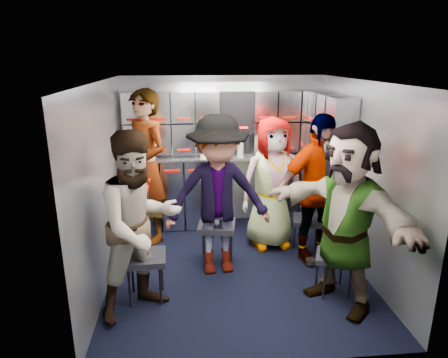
{
  "coord_description": "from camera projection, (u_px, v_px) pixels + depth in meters",
  "views": [
    {
      "loc": [
        -0.54,
        -4.06,
        2.33
      ],
      "look_at": [
        -0.1,
        0.35,
        0.98
      ],
      "focal_mm": 32.0,
      "sensor_mm": 36.0,
      "label": 1
    }
  ],
  "objects": [
    {
      "name": "floor",
      "position": [
        236.0,
        269.0,
        4.59
      ],
      "size": [
        3.0,
        3.0,
        0.0
      ],
      "primitive_type": "plane",
      "color": "black",
      "rests_on": "ground"
    },
    {
      "name": "wall_back",
      "position": [
        223.0,
        151.0,
        5.71
      ],
      "size": [
        2.8,
        0.04,
        2.1
      ],
      "primitive_type": "cube",
      "color": "#999FA7",
      "rests_on": "ground"
    },
    {
      "name": "wall_left",
      "position": [
        104.0,
        186.0,
        4.16
      ],
      "size": [
        0.04,
        3.0,
        2.1
      ],
      "primitive_type": "cube",
      "color": "#999FA7",
      "rests_on": "ground"
    },
    {
      "name": "wall_right",
      "position": [
        362.0,
        178.0,
        4.42
      ],
      "size": [
        0.04,
        3.0,
        2.1
      ],
      "primitive_type": "cube",
      "color": "#999FA7",
      "rests_on": "ground"
    },
    {
      "name": "ceiling",
      "position": [
        238.0,
        82.0,
        3.98
      ],
      "size": [
        2.8,
        3.0,
        0.02
      ],
      "primitive_type": "cube",
      "color": "silver",
      "rests_on": "wall_back"
    },
    {
      "name": "cart_bank_back",
      "position": [
        225.0,
        192.0,
        5.68
      ],
      "size": [
        2.68,
        0.38,
        0.99
      ],
      "primitive_type": "cube",
      "color": "#A1A8B1",
      "rests_on": "ground"
    },
    {
      "name": "cart_bank_left",
      "position": [
        134.0,
        215.0,
        4.87
      ],
      "size": [
        0.38,
        0.76,
        0.99
      ],
      "primitive_type": "cube",
      "color": "#A1A8B1",
      "rests_on": "ground"
    },
    {
      "name": "counter",
      "position": [
        225.0,
        157.0,
        5.52
      ],
      "size": [
        2.68,
        0.42,
        0.03
      ],
      "primitive_type": "cube",
      "color": "silver",
      "rests_on": "cart_bank_back"
    },
    {
      "name": "locker_bank_back",
      "position": [
        224.0,
        122.0,
        5.44
      ],
      "size": [
        2.68,
        0.28,
        0.82
      ],
      "primitive_type": "cube",
      "color": "#A1A8B1",
      "rests_on": "wall_back"
    },
    {
      "name": "locker_bank_right",
      "position": [
        330.0,
        128.0,
        4.94
      ],
      "size": [
        0.28,
        1.0,
        0.82
      ],
      "primitive_type": "cube",
      "color": "#A1A8B1",
      "rests_on": "wall_right"
    },
    {
      "name": "right_cabinet",
      "position": [
        327.0,
        206.0,
        5.14
      ],
      "size": [
        0.28,
        1.2,
        1.0
      ],
      "primitive_type": "cube",
      "color": "#A1A8B1",
      "rests_on": "ground"
    },
    {
      "name": "coffee_niche",
      "position": [
        237.0,
        122.0,
        5.52
      ],
      "size": [
        0.46,
        0.16,
        0.84
      ],
      "primitive_type": null,
      "color": "black",
      "rests_on": "wall_back"
    },
    {
      "name": "red_latch_strip",
      "position": [
        226.0,
        170.0,
        5.37
      ],
      "size": [
        2.6,
        0.02,
        0.03
      ],
      "primitive_type": "cube",
      "color": "#9E0C01",
      "rests_on": "cart_bank_back"
    },
    {
      "name": "jump_seat_near_left",
      "position": [
        145.0,
        260.0,
        3.92
      ],
      "size": [
        0.42,
        0.4,
        0.48
      ],
      "rotation": [
        0.0,
        0.0,
        0.04
      ],
      "color": "black",
      "rests_on": "ground"
    },
    {
      "name": "jump_seat_mid_left",
      "position": [
        217.0,
        228.0,
        4.62
      ],
      "size": [
        0.48,
        0.46,
        0.49
      ],
      "rotation": [
        0.0,
        0.0,
        -0.16
      ],
      "color": "black",
      "rests_on": "ground"
    },
    {
      "name": "jump_seat_center",
      "position": [
        268.0,
        212.0,
        5.27
      ],
      "size": [
        0.4,
        0.38,
        0.42
      ],
      "rotation": [
        0.0,
        0.0,
        -0.13
      ],
      "color": "black",
      "rests_on": "ground"
    },
    {
      "name": "jump_seat_mid_right",
      "position": [
        309.0,
        222.0,
        4.89
      ],
      "size": [
        0.46,
        0.44,
        0.45
      ],
      "rotation": [
        0.0,
        0.0,
        -0.24
      ],
      "color": "black",
      "rests_on": "ground"
    },
    {
      "name": "jump_seat_near_right",
      "position": [
        334.0,
        259.0,
        4.03
      ],
      "size": [
        0.46,
        0.45,
        0.43
      ],
      "rotation": [
        0.0,
        0.0,
        -0.38
      ],
      "color": "black",
      "rests_on": "ground"
    },
    {
      "name": "attendant_standing",
      "position": [
        146.0,
        167.0,
        5.09
      ],
      "size": [
        0.83,
        0.86,
        1.98
      ],
      "primitive_type": "imported",
      "rotation": [
        0.0,
        0.0,
        -0.86
      ],
      "color": "black",
      "rests_on": "ground"
    },
    {
      "name": "attendant_arc_a",
      "position": [
        140.0,
        225.0,
        3.61
      ],
      "size": [
        1.08,
        1.03,
        1.75
      ],
      "primitive_type": "imported",
      "rotation": [
        0.0,
        0.0,
        0.62
      ],
      "color": "black",
      "rests_on": "ground"
    },
    {
      "name": "attendant_arc_b",
      "position": [
        218.0,
        196.0,
        4.32
      ],
      "size": [
        1.2,
        0.75,
        1.78
      ],
      "primitive_type": "imported",
      "rotation": [
        0.0,
        0.0,
        0.08
      ],
      "color": "black",
      "rests_on": "ground"
    },
    {
      "name": "attendant_arc_c",
      "position": [
        272.0,
        183.0,
        4.97
      ],
      "size": [
        0.87,
        0.63,
        1.66
      ],
      "primitive_type": "imported",
      "rotation": [
        0.0,
        0.0,
        0.13
      ],
      "color": "black",
      "rests_on": "ground"
    },
    {
      "name": "attendant_arc_d",
      "position": [
        317.0,
        190.0,
        4.58
      ],
      "size": [
        1.11,
        0.69,
        1.76
      ],
      "primitive_type": "imported",
      "rotation": [
        0.0,
        0.0,
        0.28
      ],
      "color": "black",
      "rests_on": "ground"
    },
    {
      "name": "attendant_arc_e",
      "position": [
        346.0,
        218.0,
        3.71
      ],
      "size": [
        1.33,
        1.71,
        1.81
      ],
      "primitive_type": "imported",
      "rotation": [
        0.0,
        0.0,
        -1.02
      ],
      "color": "black",
      "rests_on": "ground"
    },
    {
      "name": "bottle_left",
      "position": [
        210.0,
        148.0,
        5.42
      ],
      "size": [
        0.06,
        0.06,
        0.26
      ],
      "primitive_type": "cylinder",
      "color": "white",
      "rests_on": "counter"
    },
    {
      "name": "bottle_mid",
      "position": [
        241.0,
        148.0,
        5.46
      ],
      "size": [
        0.06,
        0.06,
        0.22
      ],
      "primitive_type": "cylinder",
      "color": "white",
      "rests_on": "counter"
    },
    {
      "name": "bottle_right",
      "position": [
        240.0,
        147.0,
        5.45
      ],
      "size": [
        0.07,
        0.07,
        0.25
      ],
      "primitive_type": "cylinder",
      "color": "white",
      "rests_on": "counter"
    },
    {
      "name": "cup_left",
      "position": [
        203.0,
        153.0,
        5.42
      ],
      "size": [
        0.08,
        0.08,
        0.11
      ],
      "primitive_type": "cylinder",
      "color": "#D0B492",
      "rests_on": "counter"
    },
    {
      "name": "cup_right",
      "position": [
        306.0,
        151.0,
        5.55
      ],
      "size": [
        0.08,
        0.08,
        0.11
      ],
      "primitive_type": "cylinder",
      "color": "#D0B492",
      "rests_on": "counter"
    }
  ]
}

